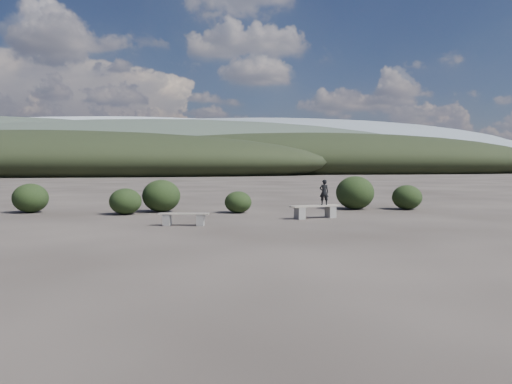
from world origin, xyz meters
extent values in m
plane|color=#292320|center=(0.00, 0.00, 0.00)|extent=(1200.00, 1200.00, 0.00)
cube|color=slate|center=(-2.54, 4.43, 0.18)|extent=(0.29, 0.35, 0.36)
cube|color=slate|center=(-1.49, 4.20, 0.18)|extent=(0.29, 0.35, 0.36)
cube|color=gray|center=(-2.02, 4.31, 0.38)|extent=(1.65, 0.67, 0.04)
cube|color=slate|center=(2.12, 5.58, 0.21)|extent=(0.35, 0.43, 0.43)
cube|color=slate|center=(3.37, 5.90, 0.21)|extent=(0.35, 0.43, 0.43)
cube|color=gray|center=(2.75, 5.74, 0.46)|extent=(1.97, 0.87, 0.05)
imported|color=black|center=(3.10, 5.83, 0.95)|extent=(0.36, 0.25, 0.93)
ellipsoid|color=black|center=(-4.19, 8.40, 0.51)|extent=(1.26, 1.26, 1.03)
ellipsoid|color=black|center=(-2.82, 9.27, 0.67)|extent=(1.56, 1.56, 1.34)
ellipsoid|color=black|center=(0.26, 8.33, 0.44)|extent=(1.10, 1.10, 0.88)
ellipsoid|color=black|center=(5.56, 9.19, 0.73)|extent=(1.67, 1.67, 1.46)
ellipsoid|color=black|center=(7.75, 8.66, 0.54)|extent=(1.29, 1.29, 1.07)
ellipsoid|color=black|center=(-8.07, 9.82, 0.60)|extent=(1.41, 1.41, 1.19)
ellipsoid|color=black|center=(-25.00, 90.00, 2.70)|extent=(110.00, 40.00, 12.00)
ellipsoid|color=black|center=(35.00, 110.00, 3.15)|extent=(120.00, 44.00, 14.00)
ellipsoid|color=#2D362C|center=(0.00, 160.00, 5.40)|extent=(190.00, 64.00, 24.00)
ellipsoid|color=slate|center=(70.00, 300.00, 9.90)|extent=(340.00, 110.00, 44.00)
ellipsoid|color=#929CA5|center=(-30.00, 400.00, 12.60)|extent=(460.00, 140.00, 56.00)
camera|label=1|loc=(-2.37, -11.67, 1.91)|focal=35.00mm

